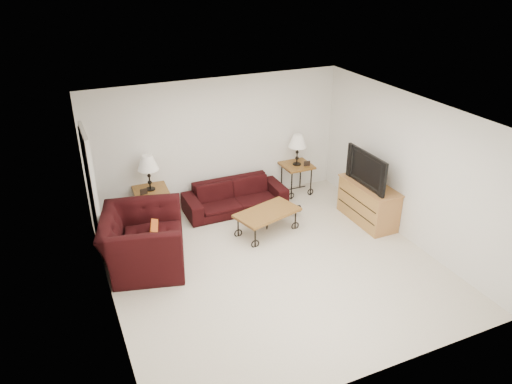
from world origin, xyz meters
The scene contains 20 objects.
ground centered at (0.00, 0.00, 0.00)m, with size 5.00×5.00×0.00m, color beige.
wall_back centered at (0.00, 2.50, 1.25)m, with size 5.00×0.02×2.50m, color silver.
wall_front centered at (0.00, -2.50, 1.25)m, with size 5.00×0.02×2.50m, color silver.
wall_left centered at (-2.50, 0.00, 1.25)m, with size 0.02×5.00×2.50m, color silver.
wall_right centered at (2.50, 0.00, 1.25)m, with size 0.02×5.00×2.50m, color silver.
ceiling centered at (0.00, 0.00, 2.50)m, with size 5.00×5.00×0.00m, color white.
doorway centered at (-2.47, 1.65, 1.02)m, with size 0.08×0.94×2.04m, color black.
sofa centered at (0.14, 2.02, 0.29)m, with size 1.97×0.77×0.58m, color black.
side_table_left centered at (-1.43, 2.20, 0.33)m, with size 0.61×0.61×0.66m, color olive.
side_table_right centered at (1.58, 2.20, 0.32)m, with size 0.59×0.59×0.64m, color olive.
lamp_left centered at (-1.43, 2.20, 0.99)m, with size 0.38×0.38×0.66m, color black, non-canonical shape.
lamp_right centered at (1.58, 2.20, 0.96)m, with size 0.36×0.36×0.64m, color black, non-canonical shape.
photo_frame_left centered at (-1.58, 2.05, 0.72)m, with size 0.13×0.02×0.11m, color black.
photo_frame_right centered at (1.73, 2.05, 0.70)m, with size 0.13×0.02×0.11m, color black.
coffee_table centered at (0.34, 0.98, 0.21)m, with size 1.13×0.61×0.42m, color olive.
armchair centered at (-1.88, 0.85, 0.46)m, with size 1.40×1.22×0.91m, color black.
throw_pillow centered at (-1.72, 0.80, 0.52)m, with size 0.41×0.11×0.41m, color #B34717.
tv_stand centered at (2.23, 0.62, 0.37)m, with size 0.52×1.24×0.74m, color #A15C3B.
television centered at (2.21, 0.62, 1.06)m, with size 1.11×0.15×0.64m, color black.
backpack centered at (1.09, 1.40, 0.19)m, with size 0.29×0.22×0.38m, color black.
Camera 1 is at (-2.89, -5.82, 4.49)m, focal length 34.08 mm.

